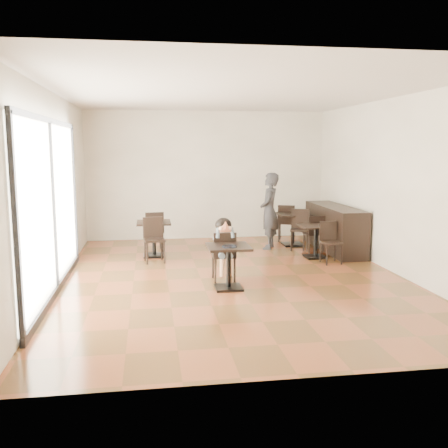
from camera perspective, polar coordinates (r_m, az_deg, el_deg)
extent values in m
cube|color=brown|center=(8.97, 1.06, -6.09)|extent=(6.00, 8.00, 0.01)
cube|color=silver|center=(8.71, 1.12, 14.70)|extent=(6.00, 8.00, 0.01)
cube|color=white|center=(12.65, -1.97, 5.58)|extent=(6.00, 0.01, 3.20)
cube|color=white|center=(4.82, 9.09, 0.36)|extent=(6.00, 0.01, 3.20)
cube|color=white|center=(8.71, -18.80, 3.70)|extent=(0.01, 8.00, 3.20)
cube|color=white|center=(9.66, 18.96, 4.14)|extent=(0.01, 8.00, 3.20)
cube|color=white|center=(8.23, -19.14, 2.02)|extent=(0.04, 4.50, 2.60)
cylinder|color=black|center=(7.99, 0.64, -2.58)|extent=(0.24, 0.24, 0.01)
imported|color=#313136|center=(11.37, 5.20, 1.49)|extent=(0.60, 0.74, 1.73)
cube|color=black|center=(11.46, 12.53, -0.49)|extent=(0.60, 2.40, 1.00)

